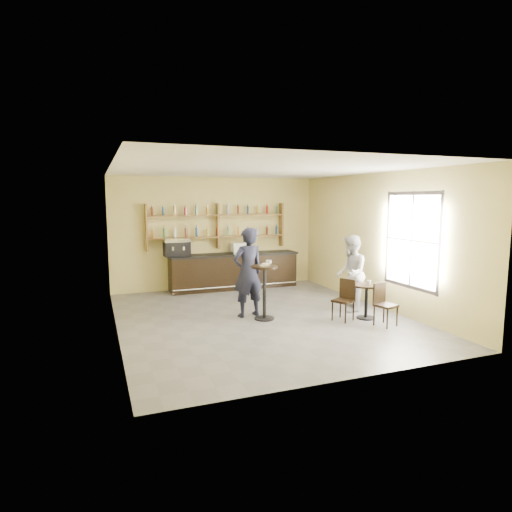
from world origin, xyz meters
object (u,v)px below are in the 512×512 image
object	(u,v)px
bar_counter	(234,271)
patron_second	(351,273)
pedestal_table	(264,293)
chair_west	(343,300)
man_main	(248,272)
espresso_machine	(177,247)
pastry_case	(240,248)
chair_south	(386,305)
cafe_table	(366,302)

from	to	relation	value
bar_counter	patron_second	size ratio (longest dim) A/B	2.14
pedestal_table	chair_west	xyz separation A→B (m)	(1.53, -0.69, -0.15)
man_main	bar_counter	bearing A→B (deg)	-111.72
espresso_machine	pastry_case	distance (m)	1.83
chair_west	chair_south	size ratio (longest dim) A/B	1.00
pastry_case	chair_west	size ratio (longest dim) A/B	0.58
cafe_table	bar_counter	bearing A→B (deg)	112.74
pastry_case	chair_west	world-z (taller)	pastry_case
man_main	chair_west	bearing A→B (deg)	140.03
pastry_case	chair_west	xyz separation A→B (m)	(0.96, -4.00, -0.74)
bar_counter	chair_west	distance (m)	4.17
man_main	chair_south	world-z (taller)	man_main
chair_west	bar_counter	bearing A→B (deg)	169.54
cafe_table	chair_west	distance (m)	0.56
chair_south	patron_second	size ratio (longest dim) A/B	0.50
pastry_case	patron_second	distance (m)	3.72
bar_counter	chair_south	xyz separation A→B (m)	(1.75, -4.65, -0.07)
bar_counter	espresso_machine	distance (m)	1.80
bar_counter	pastry_case	distance (m)	0.69
pastry_case	pedestal_table	bearing A→B (deg)	-106.45
bar_counter	cafe_table	size ratio (longest dim) A/B	5.04
chair_south	patron_second	xyz separation A→B (m)	(-0.02, 1.28, 0.44)
bar_counter	pedestal_table	xyz separation A→B (m)	(-0.38, -3.32, 0.07)
chair_south	pedestal_table	bearing A→B (deg)	131.82
bar_counter	chair_west	size ratio (longest dim) A/B	4.31
pastry_case	patron_second	size ratio (longest dim) A/B	0.29
chair_west	espresso_machine	bearing A→B (deg)	-171.63
pastry_case	patron_second	xyz separation A→B (m)	(1.54, -3.38, -0.29)
pastry_case	espresso_machine	bearing A→B (deg)	173.38
pastry_case	chair_south	xyz separation A→B (m)	(1.56, -4.65, -0.74)
espresso_machine	man_main	xyz separation A→B (m)	(1.00, -2.96, -0.28)
man_main	espresso_machine	bearing A→B (deg)	-80.92
bar_counter	espresso_machine	bearing A→B (deg)	180.00
bar_counter	chair_west	world-z (taller)	bar_counter
cafe_table	patron_second	xyz separation A→B (m)	(0.03, 0.68, 0.51)
chair_west	patron_second	world-z (taller)	patron_second
espresso_machine	man_main	size ratio (longest dim) A/B	0.35
bar_counter	patron_second	bearing A→B (deg)	-62.82
man_main	pedestal_table	bearing A→B (deg)	115.64
bar_counter	chair_south	distance (m)	4.97
pedestal_table	cafe_table	xyz separation A→B (m)	(2.08, -0.74, -0.21)
espresso_machine	pedestal_table	bearing A→B (deg)	-71.44
chair_south	patron_second	bearing A→B (deg)	74.66
pastry_case	chair_west	distance (m)	4.18
pastry_case	cafe_table	size ratio (longest dim) A/B	0.68
espresso_machine	patron_second	size ratio (longest dim) A/B	0.39
cafe_table	chair_south	xyz separation A→B (m)	(0.05, -0.60, 0.06)
chair_west	man_main	bearing A→B (deg)	-146.79
espresso_machine	cafe_table	distance (m)	5.33
chair_west	chair_south	distance (m)	0.88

